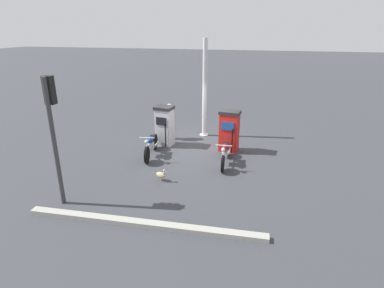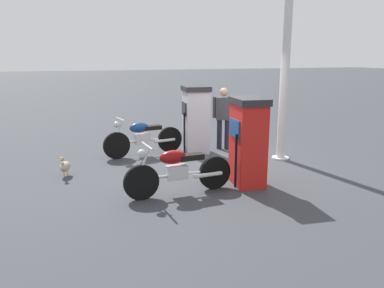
{
  "view_description": "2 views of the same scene",
  "coord_description": "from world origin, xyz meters",
  "px_view_note": "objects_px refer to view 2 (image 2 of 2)",
  "views": [
    {
      "loc": [
        11.85,
        2.86,
        4.68
      ],
      "look_at": [
        1.37,
        0.17,
        0.66
      ],
      "focal_mm": 29.47,
      "sensor_mm": 36.0,
      "label": 1
    },
    {
      "loc": [
        3.39,
        7.43,
        2.38
      ],
      "look_at": [
        0.81,
        0.51,
        0.67
      ],
      "focal_mm": 35.61,
      "sensor_mm": 36.0,
      "label": 2
    }
  ],
  "objects_px": {
    "fuel_pump_near": "(196,119)",
    "attendant_person": "(224,115)",
    "wandering_duck": "(65,166)",
    "motorcycle_near_pump": "(143,137)",
    "canopy_support_pole": "(285,70)",
    "fuel_pump_far": "(248,141)",
    "motorcycle_far_pump": "(178,170)"
  },
  "relations": [
    {
      "from": "canopy_support_pole",
      "to": "fuel_pump_near",
      "type": "bearing_deg",
      "value": -38.89
    },
    {
      "from": "attendant_person",
      "to": "fuel_pump_near",
      "type": "bearing_deg",
      "value": 3.13
    },
    {
      "from": "fuel_pump_near",
      "to": "motorcycle_far_pump",
      "type": "relative_size",
      "value": 0.83
    },
    {
      "from": "motorcycle_near_pump",
      "to": "motorcycle_far_pump",
      "type": "height_order",
      "value": "motorcycle_near_pump"
    },
    {
      "from": "fuel_pump_near",
      "to": "motorcycle_near_pump",
      "type": "xyz_separation_m",
      "value": [
        1.33,
        -0.11,
        -0.39
      ]
    },
    {
      "from": "fuel_pump_near",
      "to": "motorcycle_far_pump",
      "type": "distance_m",
      "value": 3.11
    },
    {
      "from": "fuel_pump_near",
      "to": "motorcycle_far_pump",
      "type": "bearing_deg",
      "value": 63.2
    },
    {
      "from": "fuel_pump_near",
      "to": "fuel_pump_far",
      "type": "xyz_separation_m",
      "value": [
        -0.0,
        2.69,
        -0.01
      ]
    },
    {
      "from": "motorcycle_near_pump",
      "to": "wandering_duck",
      "type": "bearing_deg",
      "value": 29.68
    },
    {
      "from": "motorcycle_near_pump",
      "to": "attendant_person",
      "type": "xyz_separation_m",
      "value": [
        -2.12,
        0.06,
        0.45
      ]
    },
    {
      "from": "canopy_support_pole",
      "to": "motorcycle_near_pump",
      "type": "bearing_deg",
      "value": -25.69
    },
    {
      "from": "fuel_pump_near",
      "to": "motorcycle_near_pump",
      "type": "height_order",
      "value": "fuel_pump_near"
    },
    {
      "from": "fuel_pump_far",
      "to": "wandering_duck",
      "type": "xyz_separation_m",
      "value": [
        3.2,
        -1.74,
        -0.62
      ]
    },
    {
      "from": "canopy_support_pole",
      "to": "fuel_pump_far",
      "type": "bearing_deg",
      "value": 39.72
    },
    {
      "from": "fuel_pump_near",
      "to": "fuel_pump_far",
      "type": "relative_size",
      "value": 1.01
    },
    {
      "from": "fuel_pump_near",
      "to": "wandering_duck",
      "type": "xyz_separation_m",
      "value": [
        3.2,
        0.96,
        -0.63
      ]
    },
    {
      "from": "fuel_pump_far",
      "to": "canopy_support_pole",
      "type": "distance_m",
      "value": 2.47
    },
    {
      "from": "fuel_pump_near",
      "to": "attendant_person",
      "type": "relative_size",
      "value": 1.04
    },
    {
      "from": "motorcycle_near_pump",
      "to": "motorcycle_far_pump",
      "type": "distance_m",
      "value": 2.86
    },
    {
      "from": "motorcycle_far_pump",
      "to": "motorcycle_near_pump",
      "type": "bearing_deg",
      "value": -91.1
    },
    {
      "from": "motorcycle_near_pump",
      "to": "canopy_support_pole",
      "type": "relative_size",
      "value": 0.47
    },
    {
      "from": "motorcycle_near_pump",
      "to": "attendant_person",
      "type": "height_order",
      "value": "attendant_person"
    },
    {
      "from": "motorcycle_near_pump",
      "to": "wandering_duck",
      "type": "relative_size",
      "value": 4.59
    },
    {
      "from": "motorcycle_near_pump",
      "to": "wandering_duck",
      "type": "distance_m",
      "value": 2.16
    },
    {
      "from": "fuel_pump_near",
      "to": "attendant_person",
      "type": "height_order",
      "value": "fuel_pump_near"
    },
    {
      "from": "fuel_pump_far",
      "to": "wandering_duck",
      "type": "distance_m",
      "value": 3.7
    },
    {
      "from": "fuel_pump_far",
      "to": "canopy_support_pole",
      "type": "bearing_deg",
      "value": -140.28
    },
    {
      "from": "fuel_pump_near",
      "to": "attendant_person",
      "type": "bearing_deg",
      "value": -176.87
    },
    {
      "from": "attendant_person",
      "to": "wandering_duck",
      "type": "xyz_separation_m",
      "value": [
        3.98,
        1.0,
        -0.7
      ]
    },
    {
      "from": "wandering_duck",
      "to": "canopy_support_pole",
      "type": "height_order",
      "value": "canopy_support_pole"
    },
    {
      "from": "fuel_pump_far",
      "to": "wandering_duck",
      "type": "relative_size",
      "value": 3.73
    },
    {
      "from": "attendant_person",
      "to": "wandering_duck",
      "type": "relative_size",
      "value": 3.62
    }
  ]
}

